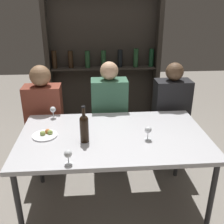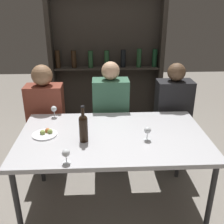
# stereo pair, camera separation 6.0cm
# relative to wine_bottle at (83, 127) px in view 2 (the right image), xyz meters

# --- Properties ---
(ground_plane) EXTENTS (10.00, 10.00, 0.00)m
(ground_plane) POSITION_rel_wine_bottle_xyz_m (0.24, 0.09, -0.89)
(ground_plane) COLOR gray
(dining_table) EXTENTS (1.59, 0.95, 0.77)m
(dining_table) POSITION_rel_wine_bottle_xyz_m (0.24, 0.09, -0.18)
(dining_table) COLOR silver
(dining_table) RESTS_ON ground_plane
(wine_rack_wall) EXTENTS (1.57, 0.21, 2.24)m
(wine_rack_wall) POSITION_rel_wine_bottle_xyz_m (0.24, 1.78, 0.25)
(wine_rack_wall) COLOR #28231E
(wine_rack_wall) RESTS_ON ground_plane
(wine_bottle) EXTENTS (0.07, 0.07, 0.31)m
(wine_bottle) POSITION_rel_wine_bottle_xyz_m (0.00, 0.00, 0.00)
(wine_bottle) COLOR black
(wine_bottle) RESTS_ON dining_table
(wine_glass_0) EXTENTS (0.06, 0.06, 0.11)m
(wine_glass_0) POSITION_rel_wine_bottle_xyz_m (-0.11, -0.31, -0.06)
(wine_glass_0) COLOR silver
(wine_glass_0) RESTS_ON dining_table
(wine_glass_1) EXTENTS (0.06, 0.06, 0.11)m
(wine_glass_1) POSITION_rel_wine_bottle_xyz_m (-0.31, 0.49, -0.05)
(wine_glass_1) COLOR silver
(wine_glass_1) RESTS_ON dining_table
(wine_glass_2) EXTENTS (0.06, 0.06, 0.11)m
(wine_glass_2) POSITION_rel_wine_bottle_xyz_m (0.51, -0.00, -0.05)
(wine_glass_2) COLOR silver
(wine_glass_2) RESTS_ON dining_table
(food_plate_0) EXTENTS (0.21, 0.21, 0.05)m
(food_plate_0) POSITION_rel_wine_bottle_xyz_m (-0.33, 0.12, -0.12)
(food_plate_0) COLOR white
(food_plate_0) RESTS_ON dining_table
(seated_person_left) EXTENTS (0.38, 0.22, 1.23)m
(seated_person_left) POSITION_rel_wine_bottle_xyz_m (-0.44, 0.73, -0.31)
(seated_person_left) COLOR #26262B
(seated_person_left) RESTS_ON ground_plane
(seated_person_center) EXTENTS (0.38, 0.22, 1.25)m
(seated_person_center) POSITION_rel_wine_bottle_xyz_m (0.25, 0.73, -0.30)
(seated_person_center) COLOR #26262B
(seated_person_center) RESTS_ON ground_plane
(seated_person_right) EXTENTS (0.38, 0.22, 1.23)m
(seated_person_right) POSITION_rel_wine_bottle_xyz_m (0.93, 0.73, -0.31)
(seated_person_right) COLOR #26262B
(seated_person_right) RESTS_ON ground_plane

